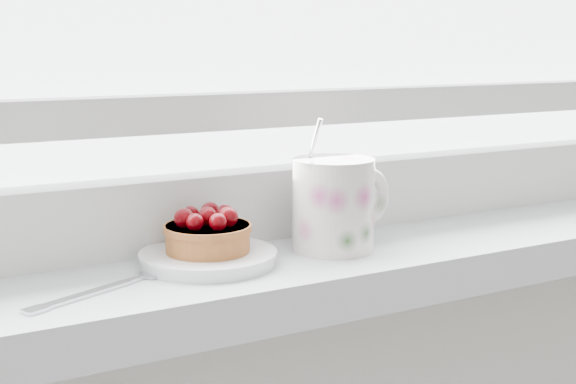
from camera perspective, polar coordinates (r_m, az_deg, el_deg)
saucer at (r=0.72m, az=-5.70°, el=-4.68°), size 0.12×0.12×0.01m
raspberry_tart at (r=0.72m, az=-5.72°, el=-2.88°), size 0.08×0.08×0.04m
floral_mug at (r=0.76m, az=3.40°, el=-0.73°), size 0.12×0.09×0.13m
fork at (r=0.67m, az=-12.30°, el=-6.53°), size 0.16×0.08×0.00m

